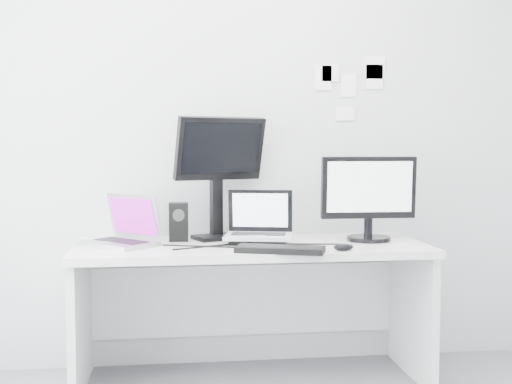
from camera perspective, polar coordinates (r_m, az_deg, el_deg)
The scene contains 15 objects.
back_wall at distance 3.74m, azimuth -1.02°, elevation 5.75°, with size 3.60×3.60×0.00m, color #BBBDBF.
desk at distance 3.50m, azimuth -0.37°, elevation -10.41°, with size 1.80×0.70×0.73m, color white.
macbook at distance 3.42m, azimuth -11.73°, elevation -2.30°, with size 0.36×0.27×0.27m, color #AEAEB2.
speaker at distance 3.55m, azimuth -6.69°, elevation -2.57°, with size 0.10×0.10×0.20m, color black.
dell_laptop at distance 3.42m, azimuth 0.21°, elevation -2.11°, with size 0.34×0.26×0.28m, color #B1B4B8.
rear_monitor at distance 3.58m, azimuth -3.24°, elevation 1.33°, with size 0.50×0.18×0.68m, color black.
samsung_monitor at distance 3.57m, azimuth 9.71°, elevation -0.44°, with size 0.51×0.23×0.47m, color black.
keyboard at distance 3.16m, azimuth 2.09°, elevation -4.96°, with size 0.42×0.15×0.03m, color black.
mouse at distance 3.24m, azimuth 7.54°, elevation -4.72°, with size 0.10×0.07×0.03m, color black.
wall_note_0 at distance 3.83m, azimuth 5.79°, elevation 9.74°, with size 0.10×0.00×0.14m, color white.
wall_note_1 at distance 3.86m, azimuth 7.99°, elevation 9.08°, with size 0.09×0.00×0.13m, color white.
wall_note_2 at distance 3.91m, azimuth 10.15°, elevation 9.73°, with size 0.10×0.00×0.14m, color white.
wall_note_3 at distance 3.84m, azimuth 7.68°, elevation 6.71°, with size 0.11×0.00×0.08m, color white.
wall_note_4 at distance 3.84m, azimuth 6.42°, elevation 10.15°, with size 0.10×0.00×0.10m, color white.
wall_note_5 at distance 3.91m, azimuth 10.19°, elevation 10.49°, with size 0.12×0.00×0.13m, color white.
Camera 1 is at (-0.40, -2.12, 1.24)m, focal length 46.48 mm.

